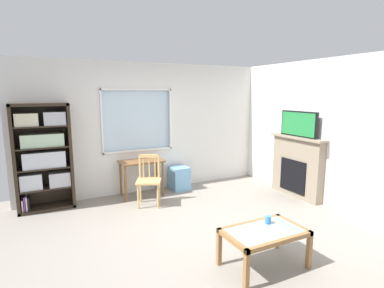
{
  "coord_description": "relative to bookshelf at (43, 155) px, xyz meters",
  "views": [
    {
      "loc": [
        -1.95,
        -3.52,
        1.99
      ],
      "look_at": [
        0.16,
        0.66,
        1.2
      ],
      "focal_mm": 28.17,
      "sensor_mm": 36.0,
      "label": 1
    }
  ],
  "objects": [
    {
      "name": "ground",
      "position": [
        1.94,
        -2.08,
        -0.97
      ],
      "size": [
        6.03,
        5.65,
        0.02
      ],
      "primitive_type": "cube",
      "color": "gray"
    },
    {
      "name": "wall_back_with_window",
      "position": [
        1.97,
        0.24,
        0.32
      ],
      "size": [
        5.03,
        0.15,
        2.59
      ],
      "color": "silver",
      "rests_on": "ground"
    },
    {
      "name": "wall_right",
      "position": [
        4.52,
        -2.08,
        0.34
      ],
      "size": [
        0.12,
        4.85,
        2.59
      ],
      "primitive_type": "cube",
      "color": "silver",
      "rests_on": "ground"
    },
    {
      "name": "bookshelf",
      "position": [
        0.0,
        0.0,
        0.0
      ],
      "size": [
        0.9,
        0.38,
        1.83
      ],
      "color": "#2D2319",
      "rests_on": "ground"
    },
    {
      "name": "desk_under_window",
      "position": [
        1.68,
        -0.11,
        -0.38
      ],
      "size": [
        0.83,
        0.46,
        0.71
      ],
      "color": "brown",
      "rests_on": "ground"
    },
    {
      "name": "wooden_chair",
      "position": [
        1.65,
        -0.63,
        -0.49
      ],
      "size": [
        0.55,
        0.54,
        0.9
      ],
      "color": "tan",
      "rests_on": "ground"
    },
    {
      "name": "plastic_drawer_unit",
      "position": [
        2.5,
        -0.06,
        -0.72
      ],
      "size": [
        0.35,
        0.4,
        0.48
      ],
      "primitive_type": "cube",
      "color": "#72ADDB",
      "rests_on": "ground"
    },
    {
      "name": "fireplace",
      "position": [
        4.36,
        -1.46,
        -0.37
      ],
      "size": [
        0.26,
        1.24,
        1.17
      ],
      "color": "gray",
      "rests_on": "ground"
    },
    {
      "name": "tv",
      "position": [
        4.35,
        -1.46,
        0.46
      ],
      "size": [
        0.06,
        0.85,
        0.48
      ],
      "color": "black",
      "rests_on": "fireplace"
    },
    {
      "name": "coffee_table",
      "position": [
        2.19,
        -3.1,
        -0.58
      ],
      "size": [
        0.93,
        0.57,
        0.45
      ],
      "color": "#8C9E99",
      "rests_on": "ground"
    },
    {
      "name": "sippy_cup",
      "position": [
        2.34,
        -2.98,
        -0.46
      ],
      "size": [
        0.07,
        0.07,
        0.09
      ],
      "primitive_type": "cylinder",
      "color": "#337FD6",
      "rests_on": "coffee_table"
    }
  ]
}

